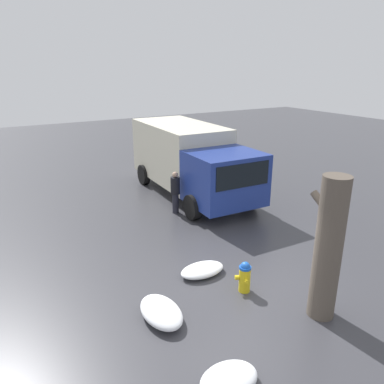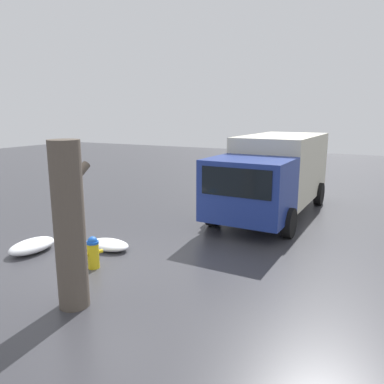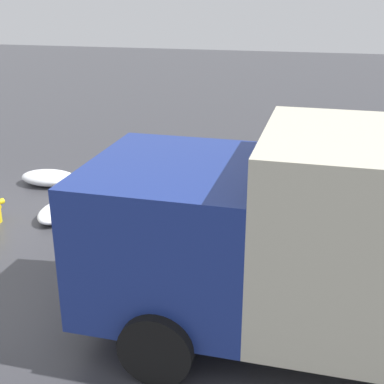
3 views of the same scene
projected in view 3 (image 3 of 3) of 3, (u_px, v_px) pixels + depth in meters
The scene contains 3 objects.
pedestrian at pixel (261, 227), 8.33m from camera, with size 0.34×0.34×1.57m.
snow_pile_by_hydrant at pixel (59, 211), 10.72m from camera, with size 0.72×1.22×0.27m.
snow_pile_by_tree at pixel (49, 178), 12.47m from camera, with size 1.34×0.79×0.33m.
Camera 3 is at (5.90, -8.54, 4.39)m, focal length 50.00 mm.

